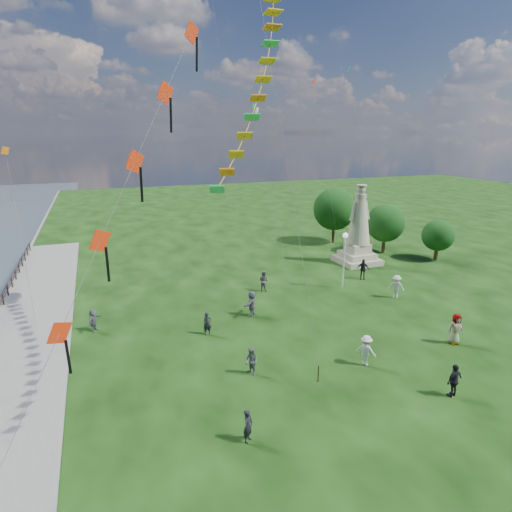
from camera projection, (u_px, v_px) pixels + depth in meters
name	position (u px, v px, depth m)	size (l,w,h in m)	color
statue	(358.00, 234.00, 41.10)	(3.75, 3.75, 7.60)	tan
lamppost	(345.00, 249.00, 34.05)	(0.43, 0.43, 4.66)	silver
tree_row	(363.00, 217.00, 46.36)	(9.92, 13.80, 6.31)	#382314
person_0	(248.00, 426.00, 17.45)	(0.53, 0.35, 1.46)	black
person_1	(251.00, 362.00, 22.28)	(0.74, 0.46, 1.53)	#595960
person_2	(366.00, 350.00, 23.24)	(1.12, 0.58, 1.73)	silver
person_3	(454.00, 380.00, 20.43)	(1.00, 0.51, 1.71)	black
person_4	(455.00, 329.00, 25.56)	(0.93, 0.57, 1.91)	#595960
person_5	(93.00, 320.00, 27.30)	(1.37, 0.59, 1.48)	#595960
person_6	(207.00, 324.00, 26.78)	(0.54, 0.35, 1.48)	black
person_7	(264.00, 281.00, 34.25)	(0.81, 0.50, 1.66)	#595960
person_8	(396.00, 287.00, 32.70)	(1.19, 0.61, 1.83)	silver
person_9	(363.00, 269.00, 36.99)	(1.05, 0.54, 1.79)	black
person_11	(252.00, 303.00, 29.52)	(1.68, 0.73, 1.82)	#595960
red_kite_train	(133.00, 173.00, 17.53)	(9.73, 9.35, 17.30)	black
small_kites	(252.00, 119.00, 38.53)	(28.85, 17.47, 24.62)	silver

